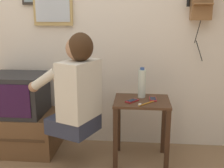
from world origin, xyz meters
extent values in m
cube|color=beige|center=(0.00, 1.20, 1.27)|extent=(6.80, 0.05, 2.55)
cube|color=#422819|center=(0.47, 0.79, 0.57)|extent=(0.49, 0.41, 0.02)
cube|color=#382215|center=(0.26, 0.62, 0.28)|extent=(0.04, 0.04, 0.56)
cube|color=#382215|center=(0.69, 0.62, 0.28)|extent=(0.04, 0.04, 0.56)
cube|color=#382215|center=(0.26, 0.97, 0.28)|extent=(0.04, 0.04, 0.56)
cube|color=#382215|center=(0.69, 0.97, 0.28)|extent=(0.04, 0.04, 0.56)
cube|color=#2D3347|center=(-0.11, 0.65, 0.40)|extent=(0.47, 0.46, 0.14)
cube|color=beige|center=(-0.04, 0.62, 0.71)|extent=(0.35, 0.42, 0.49)
sphere|color=#A37556|center=(-0.04, 0.62, 1.05)|extent=(0.20, 0.20, 0.20)
ellipsoid|color=#382314|center=(-0.02, 0.61, 1.07)|extent=(0.27, 0.27, 0.23)
cylinder|color=beige|center=(-0.32, 0.57, 0.81)|extent=(0.29, 0.18, 0.22)
cylinder|color=beige|center=(-0.20, 0.85, 0.81)|extent=(0.29, 0.18, 0.22)
sphere|color=#A37556|center=(-0.43, 0.62, 0.73)|extent=(0.09, 0.09, 0.09)
sphere|color=#A37556|center=(-0.31, 0.90, 0.73)|extent=(0.09, 0.09, 0.09)
cube|color=brown|center=(-0.72, 0.91, 0.19)|extent=(0.74, 0.49, 0.38)
cube|color=#432E1C|center=(-0.72, 0.66, 0.21)|extent=(0.67, 0.01, 0.02)
cube|color=#232326|center=(-0.71, 0.90, 0.58)|extent=(0.51, 0.43, 0.39)
cube|color=#280F33|center=(-0.71, 0.68, 0.58)|extent=(0.42, 0.01, 0.30)
cube|color=brown|center=(0.99, 1.03, 1.40)|extent=(0.16, 0.07, 0.03)
cylinder|color=black|center=(0.88, 1.12, 1.43)|extent=(0.03, 0.03, 0.09)
cylinder|color=black|center=(0.97, 1.10, 1.17)|extent=(0.04, 0.04, 0.22)
cylinder|color=black|center=(1.00, 1.11, 0.99)|extent=(0.07, 0.06, 0.19)
cube|color=maroon|center=(0.39, 0.74, 0.59)|extent=(0.12, 0.13, 0.01)
cube|color=black|center=(0.39, 0.74, 0.60)|extent=(0.10, 0.11, 0.00)
cube|color=maroon|center=(0.57, 0.81, 0.59)|extent=(0.06, 0.13, 0.01)
cube|color=black|center=(0.57, 0.81, 0.60)|extent=(0.05, 0.10, 0.00)
cylinder|color=silver|center=(0.47, 0.89, 0.71)|extent=(0.07, 0.07, 0.25)
cylinder|color=#2D4C8C|center=(0.47, 0.89, 0.85)|extent=(0.04, 0.04, 0.02)
cylinder|color=orange|center=(0.51, 0.68, 0.59)|extent=(0.13, 0.14, 0.01)
cube|color=white|center=(0.46, 0.62, 0.60)|extent=(0.03, 0.03, 0.01)
camera|label=1|loc=(0.43, -1.58, 1.32)|focal=45.00mm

